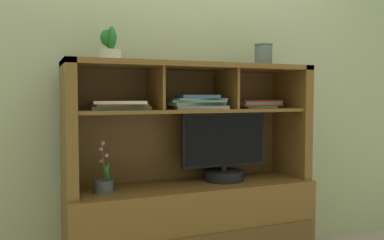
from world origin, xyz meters
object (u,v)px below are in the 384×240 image
potted_orchid (104,184)px  ceramic_vase (263,55)px  media_console (192,210)px  magazine_stack_right (197,103)px  magazine_stack_left (255,104)px  magazine_stack_centre (120,105)px  tv_monitor (224,153)px  potted_succulent (110,46)px

potted_orchid → ceramic_vase: (1.04, -0.00, 0.77)m
media_console → magazine_stack_right: bearing=-82.2°
potted_orchid → magazine_stack_left: bearing=4.0°
magazine_stack_centre → magazine_stack_right: 0.46m
magazine_stack_centre → tv_monitor: bearing=0.3°
magazine_stack_centre → ceramic_vase: ceramic_vase is taller
tv_monitor → potted_orchid: size_ratio=1.98×
magazine_stack_left → ceramic_vase: (0.01, -0.07, 0.32)m
potted_orchid → magazine_stack_right: 0.72m
potted_orchid → magazine_stack_centre: 0.46m
media_console → potted_succulent: (-0.49, 0.02, 0.99)m
media_console → tv_monitor: (0.22, 0.00, 0.34)m
media_console → magazine_stack_centre: bearing=-179.8°
magazine_stack_left → potted_succulent: (-0.97, -0.03, 0.33)m
potted_succulent → potted_orchid: bearing=-141.7°
potted_orchid → media_console: bearing=2.5°
potted_succulent → tv_monitor: bearing=-1.3°
media_console → ceramic_vase: 1.09m
magazine_stack_centre → potted_succulent: 0.34m
tv_monitor → magazine_stack_centre: bearing=-179.7°
tv_monitor → magazine_stack_centre: magazine_stack_centre is taller
tv_monitor → magazine_stack_left: 0.41m
tv_monitor → magazine_stack_right: 0.40m
magazine_stack_right → potted_succulent: size_ratio=1.87×
media_console → potted_succulent: size_ratio=7.80×
potted_orchid → ceramic_vase: bearing=-0.1°
tv_monitor → potted_succulent: size_ratio=2.95×
media_console → magazine_stack_left: (0.48, 0.05, 0.66)m
magazine_stack_right → ceramic_vase: 0.58m
tv_monitor → ceramic_vase: size_ratio=3.94×
magazine_stack_left → magazine_stack_right: size_ratio=0.95×
potted_orchid → potted_succulent: (0.05, 0.04, 0.78)m
ceramic_vase → potted_succulent: bearing=177.5°
tv_monitor → magazine_stack_right: bearing=-162.4°
potted_orchid → magazine_stack_centre: size_ratio=0.87×
media_console → tv_monitor: 0.41m
tv_monitor → potted_orchid: (-0.77, -0.03, -0.13)m
media_console → potted_orchid: bearing=-177.5°
media_console → magazine_stack_right: 0.67m
tv_monitor → potted_orchid: 0.78m
magazine_stack_right → ceramic_vase: (0.48, 0.04, 0.31)m
magazine_stack_left → tv_monitor: bearing=-169.7°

